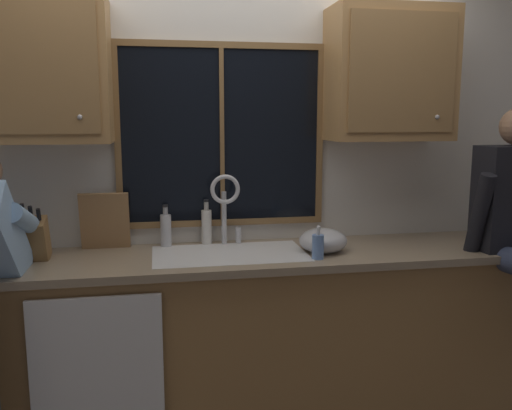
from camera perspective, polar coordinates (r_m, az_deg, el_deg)
back_wall at (r=3.15m, az=-2.76°, el=2.79°), size 5.92×0.12×2.55m
window_glass at (r=3.05m, az=-3.64°, el=7.29°), size 1.10×0.02×0.95m
window_frame_top at (r=3.07m, az=-3.72°, el=16.53°), size 1.17×0.02×0.04m
window_frame_bottom at (r=3.10m, az=-3.52°, el=-1.85°), size 1.17×0.02×0.04m
window_frame_left at (r=3.03m, az=-14.42°, el=7.00°), size 0.03×0.02×0.95m
window_frame_right at (r=3.16m, az=6.73°, el=7.32°), size 0.03×0.02×0.95m
window_mullion_center at (r=3.04m, az=-3.61°, el=7.28°), size 0.02×0.02×0.95m
lower_cabinet_run at (r=3.02m, az=-1.71°, el=-13.90°), size 3.52×0.58×0.88m
countertop at (r=2.85m, az=-1.70°, el=-5.54°), size 3.58×0.62×0.04m
dishwasher_front at (r=2.71m, az=-16.35°, el=-16.72°), size 0.60×0.02×0.74m
upper_cabinet_left at (r=2.93m, az=-21.89°, el=13.13°), size 0.67×0.36×0.72m
upper_cabinet_right at (r=3.15m, az=13.93°, el=13.21°), size 0.67×0.36×0.72m
sink at (r=2.88m, az=-2.80°, el=-7.04°), size 0.80×0.46×0.21m
faucet at (r=2.98m, az=-3.17°, el=0.44°), size 0.18×0.09×0.40m
knife_block at (r=2.90m, az=-22.28°, el=-3.38°), size 0.12×0.18×0.32m
cutting_board at (r=3.02m, az=-15.67°, el=-1.66°), size 0.26×0.09×0.31m
mixing_bowl at (r=2.91m, az=7.08°, el=-3.76°), size 0.26×0.26×0.13m
soap_dispenser at (r=2.75m, az=6.55°, el=-4.33°), size 0.06×0.07×0.17m
bottle_green_glass at (r=3.05m, az=-5.24°, el=-2.21°), size 0.06×0.06×0.25m
bottle_tall_clear at (r=3.02m, az=-9.49°, el=-2.56°), size 0.06×0.06×0.23m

